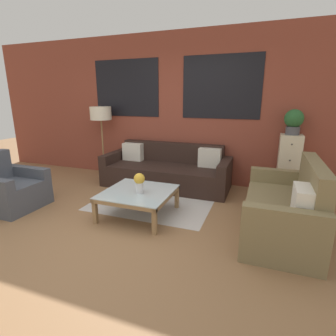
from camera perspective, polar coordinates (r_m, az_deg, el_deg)
ground_plane at (r=3.45m, az=-13.45°, el=-13.50°), size 16.00×16.00×0.00m
wall_back_brick at (r=5.23m, az=0.75°, el=12.74°), size 8.40×0.09×2.80m
rug at (r=4.33m, az=-2.79°, el=-6.93°), size 1.85×1.54×0.00m
couch_dark at (r=4.93m, az=-0.31°, el=-0.78°), size 2.33×0.88×0.78m
settee_vintage at (r=3.50m, az=24.05°, el=-8.43°), size 0.80×1.61×0.92m
armchair_corner at (r=4.63m, az=-31.08°, el=-4.08°), size 0.80×0.78×0.84m
coffee_table at (r=3.71m, az=-6.48°, el=-5.73°), size 0.93×0.93×0.36m
floor_lamp at (r=5.55m, az=-14.41°, el=10.91°), size 0.42×0.42×1.45m
drawer_cabinet at (r=4.82m, az=24.69°, el=0.46°), size 0.34×0.36×1.04m
potted_plant at (r=4.70m, az=25.70°, el=9.23°), size 0.29×0.29×0.41m
flower_vase at (r=3.57m, az=-6.26°, el=-2.93°), size 0.15×0.15×0.28m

